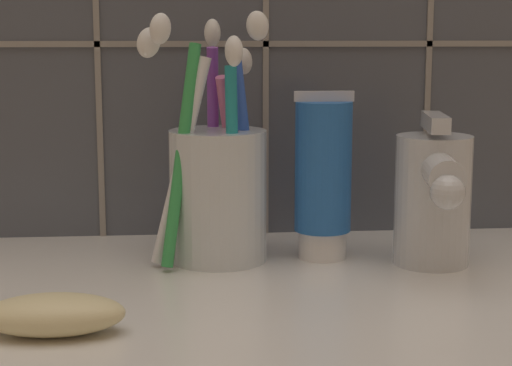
% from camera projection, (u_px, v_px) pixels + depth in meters
% --- Properties ---
extents(sink_counter, '(0.57, 0.38, 0.02)m').
position_uv_depth(sink_counter, '(270.00, 312.00, 0.57)').
color(sink_counter, silver).
rests_on(sink_counter, ground).
extents(toothbrush_cup, '(0.10, 0.11, 0.19)m').
position_uv_depth(toothbrush_cup, '(217.00, 185.00, 0.65)').
color(toothbrush_cup, silver).
rests_on(toothbrush_cup, sink_counter).
extents(toothpaste_tube, '(0.05, 0.04, 0.13)m').
position_uv_depth(toothpaste_tube, '(323.00, 177.00, 0.66)').
color(toothpaste_tube, white).
rests_on(toothpaste_tube, sink_counter).
extents(sink_faucet, '(0.06, 0.11, 0.11)m').
position_uv_depth(sink_faucet, '(434.00, 195.00, 0.64)').
color(sink_faucet, silver).
rests_on(sink_faucet, sink_counter).
extents(soap_bar, '(0.08, 0.04, 0.02)m').
position_uv_depth(soap_bar, '(53.00, 315.00, 0.50)').
color(soap_bar, beige).
rests_on(soap_bar, sink_counter).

